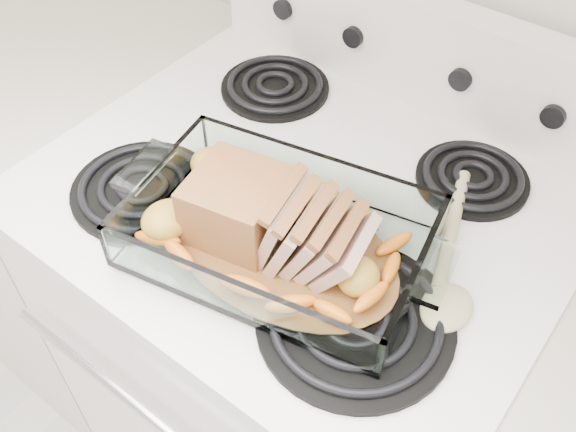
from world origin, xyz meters
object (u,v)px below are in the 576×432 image
Objects in this scene: counter_left at (87,206)px; baking_dish at (279,239)px; electric_range at (303,345)px; pork_roast at (264,214)px.

counter_left is 0.88m from baking_dish.
electric_range reaches higher than baking_dish.
electric_range is 1.20× the size of counter_left.
pork_roast is at bearing -80.69° from electric_range.
counter_left is 3.83× the size of pork_roast.
pork_roast reaches higher than baking_dish.
baking_dish is 0.04m from pork_roast.
pork_roast is (0.69, -0.13, 0.53)m from counter_left.
electric_range is 0.53m from pork_roast.
baking_dish is at bearing -10.26° from counter_left.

